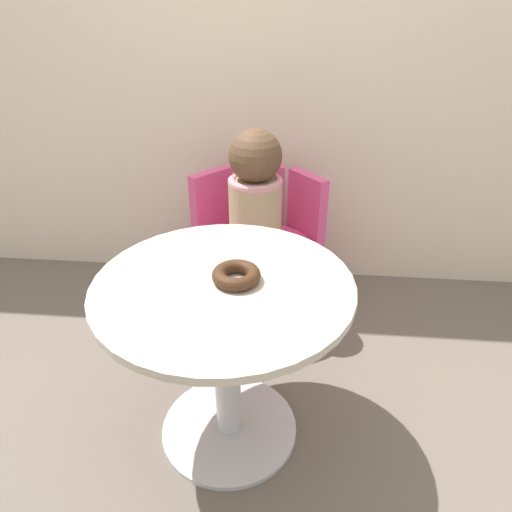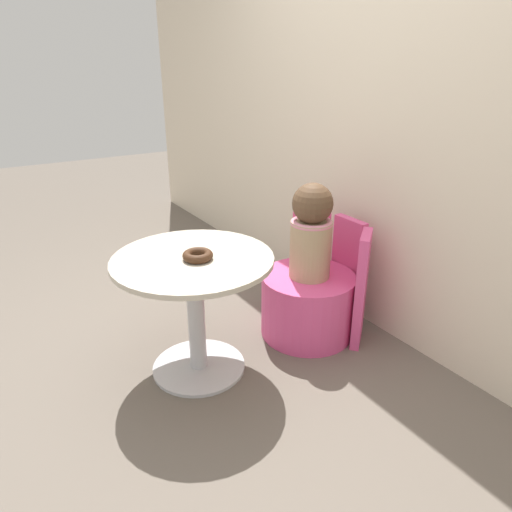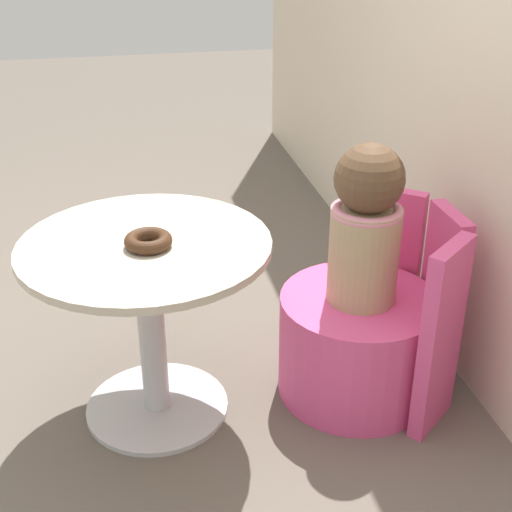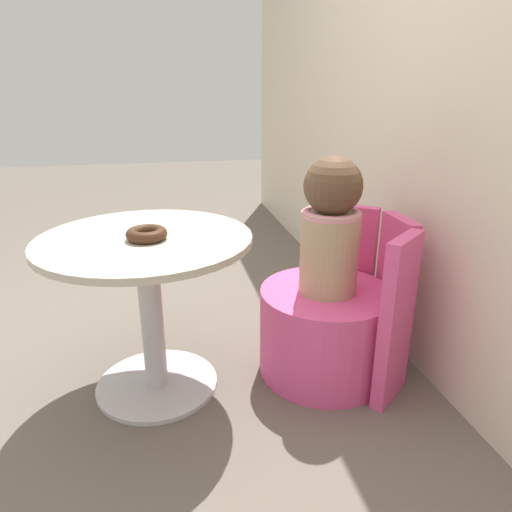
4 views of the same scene
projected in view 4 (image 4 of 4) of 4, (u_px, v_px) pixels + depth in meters
name	position (u px, v px, depth m)	size (l,w,h in m)	color
ground_plane	(153.00, 395.00, 1.77)	(12.00, 12.00, 0.00)	#665B51
back_wall	(461.00, 63.00, 1.57)	(6.00, 0.06, 2.40)	beige
round_table	(149.00, 282.00, 1.67)	(0.76, 0.76, 0.63)	silver
tub_chair	(325.00, 331.00, 1.87)	(0.53, 0.53, 0.37)	#E54C8C
booth_backrest	(378.00, 295.00, 1.86)	(0.63, 0.23, 0.65)	#E54C8C
child_figure	(331.00, 227.00, 1.71)	(0.23, 0.23, 0.53)	tan
donut	(147.00, 234.00, 1.57)	(0.14, 0.14, 0.04)	#3D2314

